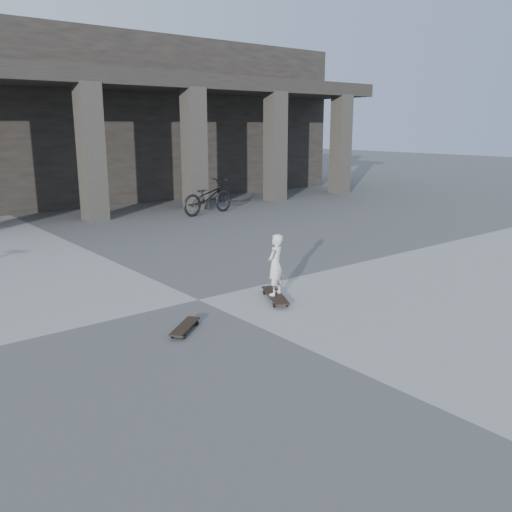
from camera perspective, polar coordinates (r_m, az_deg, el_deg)
ground at (r=8.93m, az=-6.08°, el=-4.61°), size 90.00×90.00×0.00m
longboard at (r=8.83m, az=2.03°, el=-4.20°), size 0.65×0.99×0.10m
skateboard_spare at (r=7.60m, az=-7.48°, el=-7.41°), size 0.70×0.61×0.09m
child at (r=8.69m, az=2.06°, el=-0.93°), size 0.43×0.36×1.00m
bicycle at (r=17.51m, az=-5.09°, el=6.20°), size 2.18×1.11×1.10m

